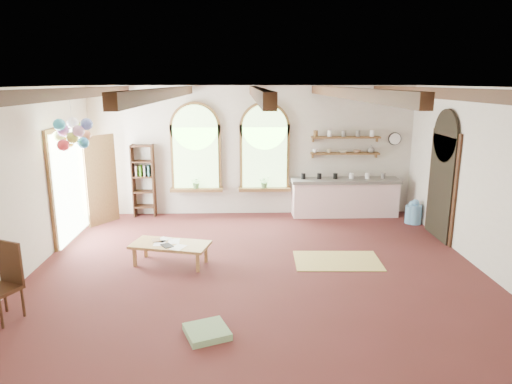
{
  "coord_description": "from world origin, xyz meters",
  "views": [
    {
      "loc": [
        -0.28,
        -7.77,
        3.29
      ],
      "look_at": [
        -0.0,
        0.6,
        1.25
      ],
      "focal_mm": 32.0,
      "sensor_mm": 36.0,
      "label": 1
    }
  ],
  "objects_px": {
    "coffee_table": "(170,246)",
    "balloon_cluster": "(73,133)",
    "kitchen_counter": "(345,197)",
    "side_chair": "(4,298)"
  },
  "relations": [
    {
      "from": "coffee_table",
      "to": "balloon_cluster",
      "type": "relative_size",
      "value": 1.34
    },
    {
      "from": "balloon_cluster",
      "to": "kitchen_counter",
      "type": "bearing_deg",
      "value": 22.83
    },
    {
      "from": "kitchen_counter",
      "to": "side_chair",
      "type": "bearing_deg",
      "value": -140.04
    },
    {
      "from": "side_chair",
      "to": "balloon_cluster",
      "type": "distance_m",
      "value": 3.29
    },
    {
      "from": "side_chair",
      "to": "balloon_cluster",
      "type": "relative_size",
      "value": 0.97
    },
    {
      "from": "kitchen_counter",
      "to": "balloon_cluster",
      "type": "distance_m",
      "value": 6.46
    },
    {
      "from": "coffee_table",
      "to": "side_chair",
      "type": "xyz_separation_m",
      "value": [
        -2.05,
        -1.94,
        -0.04
      ]
    },
    {
      "from": "kitchen_counter",
      "to": "coffee_table",
      "type": "bearing_deg",
      "value": -142.04
    },
    {
      "from": "kitchen_counter",
      "to": "coffee_table",
      "type": "distance_m",
      "value": 4.94
    },
    {
      "from": "kitchen_counter",
      "to": "coffee_table",
      "type": "relative_size",
      "value": 1.76
    }
  ]
}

